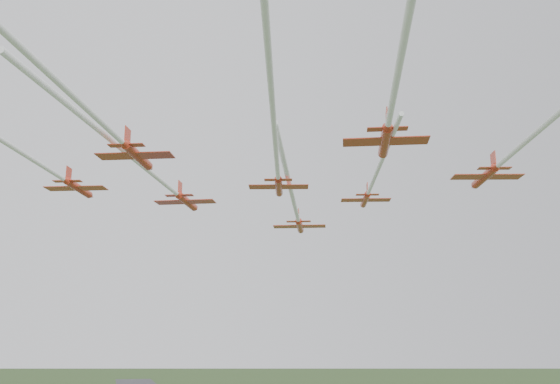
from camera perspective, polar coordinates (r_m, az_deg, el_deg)
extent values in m
cylinder|color=red|center=(117.39, 1.81, -3.12)|extent=(4.22, 9.25, 1.21)
cone|color=red|center=(122.97, 1.93, -3.61)|extent=(1.80, 2.27, 1.21)
cone|color=red|center=(112.14, 1.69, -2.61)|extent=(1.48, 1.61, 1.10)
ellipsoid|color=black|center=(119.64, 1.86, -3.10)|extent=(0.78, 1.14, 0.35)
cube|color=red|center=(116.47, 1.79, -3.17)|extent=(10.11, 5.89, 0.11)
cube|color=red|center=(113.17, 1.71, -2.71)|extent=(4.60, 2.70, 0.09)
cube|color=red|center=(113.62, 1.71, -2.13)|extent=(0.76, 1.91, 2.21)
cylinder|color=silver|center=(87.00, 0.89, 0.64)|extent=(17.17, 47.81, 0.66)
cylinder|color=red|center=(99.61, -8.52, -0.87)|extent=(4.49, 8.83, 1.17)
cone|color=red|center=(104.77, -7.72, -1.54)|extent=(1.81, 2.22, 1.17)
cone|color=red|center=(94.79, -9.36, -0.17)|extent=(1.47, 1.59, 1.07)
ellipsoid|color=black|center=(101.71, -8.19, -0.90)|extent=(0.80, 1.11, 0.34)
cube|color=red|center=(98.75, -8.66, -0.91)|extent=(9.73, 6.09, 0.11)
cube|color=red|center=(95.73, -9.19, -0.31)|extent=(4.43, 2.79, 0.09)
cube|color=red|center=(96.20, -9.12, 0.33)|extent=(0.82, 1.82, 2.13)
cylinder|color=silver|center=(72.90, -14.71, 4.22)|extent=(18.27, 43.76, 0.64)
cylinder|color=red|center=(100.89, 7.80, -0.71)|extent=(3.15, 7.51, 0.98)
cone|color=red|center=(105.34, 7.57, -1.27)|extent=(1.40, 1.82, 0.98)
cone|color=red|center=(96.72, 8.04, -0.13)|extent=(1.16, 1.28, 0.89)
ellipsoid|color=black|center=(102.70, 7.70, -0.74)|extent=(0.60, 0.92, 0.28)
cube|color=red|center=(100.15, 7.85, -0.74)|extent=(8.16, 4.50, 0.09)
cube|color=red|center=(97.54, 7.99, -0.25)|extent=(3.71, 2.06, 0.07)
cube|color=red|center=(97.94, 7.97, 0.29)|extent=(0.55, 1.56, 1.78)
cylinder|color=silver|center=(80.05, 9.26, 2.78)|extent=(10.39, 32.40, 0.53)
cylinder|color=red|center=(90.52, -17.96, 0.35)|extent=(3.60, 7.92, 1.04)
cone|color=red|center=(94.90, -16.88, -0.36)|extent=(1.53, 1.94, 1.04)
cone|color=red|center=(86.44, -19.08, 1.09)|extent=(1.26, 1.38, 0.94)
ellipsoid|color=black|center=(92.30, -17.51, 0.29)|extent=(0.67, 0.98, 0.30)
cube|color=red|center=(89.79, -18.15, 0.32)|extent=(8.65, 5.03, 0.09)
cube|color=red|center=(87.23, -18.85, 0.94)|extent=(3.94, 2.30, 0.08)
cube|color=red|center=(87.66, -18.75, 1.56)|extent=(0.64, 1.64, 1.89)
cylinder|color=red|center=(85.10, -0.12, 0.50)|extent=(3.08, 7.73, 1.00)
cone|color=red|center=(89.65, -0.06, -0.24)|extent=(1.41, 1.85, 1.00)
cone|color=red|center=(80.82, -0.18, 1.27)|extent=(1.18, 1.30, 0.91)
ellipsoid|color=black|center=(86.95, -0.09, 0.44)|extent=(0.60, 0.94, 0.29)
cube|color=red|center=(84.33, -0.13, 0.47)|extent=(8.37, 4.47, 0.09)
cube|color=red|center=(81.66, -0.16, 1.12)|extent=(3.81, 2.05, 0.07)
cube|color=red|center=(82.10, -0.16, 1.76)|extent=(0.54, 1.60, 1.82)
cylinder|color=silver|center=(55.70, -0.73, 8.32)|extent=(14.67, 50.08, 0.55)
cylinder|color=red|center=(90.38, 18.22, 1.35)|extent=(3.59, 9.06, 1.17)
cone|color=red|center=(95.47, 17.27, 0.49)|extent=(1.65, 2.17, 1.17)
cone|color=red|center=(85.63, 19.22, 2.25)|extent=(1.38, 1.52, 1.07)
ellipsoid|color=black|center=(92.45, 17.82, 1.26)|extent=(0.71, 1.10, 0.34)
cube|color=red|center=(89.52, 18.39, 1.33)|extent=(9.80, 5.22, 0.11)
cube|color=red|center=(86.55, 19.02, 2.07)|extent=(4.46, 2.39, 0.09)
cube|color=red|center=(87.06, 18.92, 2.77)|extent=(0.62, 1.88, 2.14)
cylinder|color=red|center=(71.62, -12.90, 3.25)|extent=(3.81, 8.04, 1.06)
cone|color=red|center=(76.14, -11.76, 2.17)|extent=(1.59, 1.99, 1.06)
cone|color=red|center=(67.42, -14.12, 4.40)|extent=(1.30, 1.42, 0.96)
ellipsoid|color=black|center=(73.48, -12.43, 3.10)|extent=(0.69, 1.00, 0.31)
cube|color=red|center=(70.85, -13.10, 3.25)|extent=(8.81, 5.27, 0.10)
cube|color=red|center=(68.24, -13.87, 4.16)|extent=(4.01, 2.41, 0.08)
cube|color=red|center=(68.73, -13.77, 4.95)|extent=(0.69, 1.66, 1.92)
cylinder|color=silver|center=(47.46, -23.72, 13.08)|extent=(16.47, 43.58, 0.58)
cylinder|color=red|center=(72.29, 9.58, 4.58)|extent=(4.41, 9.08, 1.20)
cone|color=red|center=(77.63, 9.34, 3.28)|extent=(1.82, 2.26, 1.20)
cone|color=red|center=(67.31, 9.84, 5.99)|extent=(1.48, 1.61, 1.09)
ellipsoid|color=black|center=(74.50, 9.47, 4.37)|extent=(0.80, 1.13, 0.35)
cube|color=red|center=(71.38, 9.63, 4.59)|extent=(9.97, 6.06, 0.11)
cube|color=red|center=(68.28, 9.79, 5.70)|extent=(4.54, 2.77, 0.09)
cube|color=red|center=(68.89, 9.74, 6.58)|extent=(0.80, 1.87, 2.18)
cylinder|color=silver|center=(48.93, 11.35, 13.87)|extent=(14.45, 36.60, 0.65)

